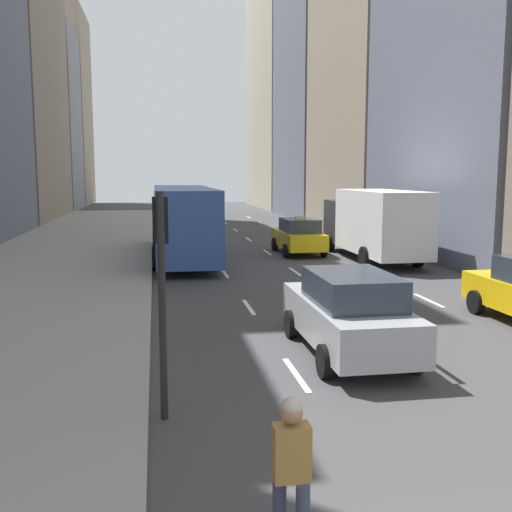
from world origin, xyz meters
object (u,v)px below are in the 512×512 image
sedan_black_near (349,313)px  skateboarder (291,474)px  city_bus (183,220)px  traffic_light_pole (161,268)px  taxi_lead (299,236)px  box_truck (374,222)px

sedan_black_near → skateboarder: sedan_black_near is taller
sedan_black_near → skateboarder: (-2.77, -6.64, 0.05)m
sedan_black_near → city_bus: city_bus is taller
sedan_black_near → traffic_light_pole: 5.02m
city_bus → traffic_light_pole: size_ratio=3.22×
taxi_lead → sedan_black_near: taxi_lead is taller
taxi_lead → box_truck: size_ratio=0.52×
skateboarder → taxi_lead: bearing=76.2°
taxi_lead → sedan_black_near: bearing=-99.9°
city_bus → skateboarder: (0.04, -22.00, -0.82)m
skateboarder → traffic_light_pole: size_ratio=0.48×
skateboarder → sedan_black_near: bearing=67.3°
box_truck → traffic_light_pole: traffic_light_pole is taller
traffic_light_pole → sedan_black_near: bearing=34.4°
box_truck → taxi_lead: bearing=136.9°
taxi_lead → traffic_light_pole: size_ratio=1.22×
box_truck → skateboarder: size_ratio=4.81×
city_bus → skateboarder: city_bus is taller
box_truck → traffic_light_pole: 18.81m
sedan_black_near → traffic_light_pole: traffic_light_pole is taller
skateboarder → city_bus: bearing=90.1°
box_truck → city_bus: bearing=167.4°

